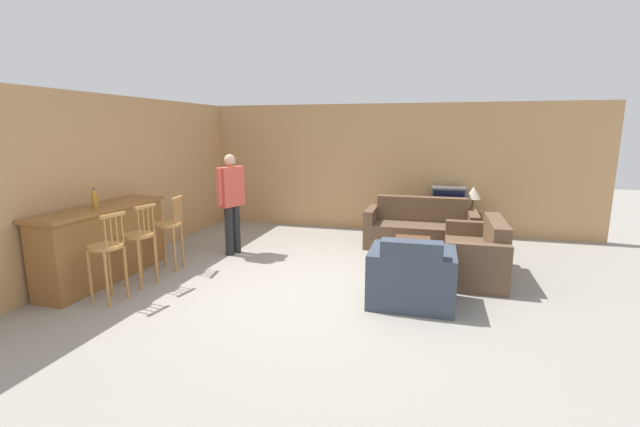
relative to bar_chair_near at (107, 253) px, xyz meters
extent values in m
plane|color=gray|center=(2.28, 1.03, -0.61)|extent=(24.00, 24.00, 0.00)
cube|color=tan|center=(2.28, 4.72, 0.69)|extent=(9.40, 0.08, 2.60)
cube|color=tan|center=(-0.95, 2.38, 0.69)|extent=(0.08, 8.69, 2.60)
cube|color=brown|center=(-0.61, 0.63, -0.11)|extent=(0.47, 2.02, 1.00)
cube|color=brown|center=(-0.61, 0.63, 0.42)|extent=(0.55, 2.08, 0.05)
cylinder|color=#B77F42|center=(-0.01, 0.00, 0.09)|extent=(0.46, 0.46, 0.04)
cylinder|color=#B77F42|center=(-0.13, 0.16, -0.27)|extent=(0.04, 0.04, 0.67)
cylinder|color=#B77F42|center=(-0.18, -0.12, -0.27)|extent=(0.04, 0.04, 0.67)
cylinder|color=#B77F42|center=(0.15, 0.12, -0.27)|extent=(0.04, 0.04, 0.67)
cylinder|color=#B77F42|center=(0.10, -0.16, -0.27)|extent=(0.04, 0.04, 0.67)
cylinder|color=#B77F42|center=(0.17, 0.10, 0.29)|extent=(0.02, 0.02, 0.36)
cylinder|color=#B77F42|center=(0.16, 0.02, 0.29)|extent=(0.02, 0.02, 0.36)
cylinder|color=#B77F42|center=(0.15, -0.06, 0.29)|extent=(0.02, 0.02, 0.36)
cylinder|color=#B77F42|center=(0.14, -0.14, 0.29)|extent=(0.02, 0.02, 0.36)
cube|color=#B77F42|center=(0.15, -0.02, 0.49)|extent=(0.09, 0.34, 0.04)
cylinder|color=#B77F42|center=(-0.01, 0.59, 0.09)|extent=(0.46, 0.46, 0.04)
cylinder|color=#B77F42|center=(-0.13, 0.76, -0.27)|extent=(0.04, 0.04, 0.67)
cylinder|color=#B77F42|center=(-0.18, 0.48, -0.27)|extent=(0.04, 0.04, 0.67)
cylinder|color=#B77F42|center=(0.15, 0.71, -0.27)|extent=(0.04, 0.04, 0.67)
cylinder|color=#B77F42|center=(0.10, 0.43, -0.27)|extent=(0.04, 0.04, 0.67)
cylinder|color=#B77F42|center=(0.17, 0.68, 0.29)|extent=(0.02, 0.02, 0.36)
cylinder|color=#B77F42|center=(0.16, 0.61, 0.29)|extent=(0.02, 0.02, 0.36)
cylinder|color=#B77F42|center=(0.15, 0.53, 0.29)|extent=(0.02, 0.02, 0.36)
cylinder|color=#B77F42|center=(0.13, 0.45, 0.29)|extent=(0.02, 0.02, 0.36)
cube|color=#B77F42|center=(0.15, 0.57, 0.49)|extent=(0.09, 0.34, 0.04)
cylinder|color=#B77F42|center=(-0.01, 1.27, 0.09)|extent=(0.47, 0.47, 0.04)
cylinder|color=#B77F42|center=(-0.18, 1.38, -0.27)|extent=(0.04, 0.04, 0.67)
cylinder|color=#B77F42|center=(-0.13, 1.10, -0.27)|extent=(0.04, 0.04, 0.67)
cylinder|color=#B77F42|center=(0.10, 1.43, -0.27)|extent=(0.04, 0.04, 0.67)
cylinder|color=#B77F42|center=(0.15, 1.16, -0.27)|extent=(0.04, 0.04, 0.67)
cylinder|color=#B77F42|center=(0.13, 1.42, 0.29)|extent=(0.02, 0.02, 0.36)
cylinder|color=#B77F42|center=(0.15, 1.34, 0.29)|extent=(0.02, 0.02, 0.36)
cylinder|color=#B77F42|center=(0.16, 1.26, 0.29)|extent=(0.02, 0.02, 0.36)
cylinder|color=#B77F42|center=(0.18, 1.18, 0.29)|extent=(0.02, 0.02, 0.36)
cube|color=#B77F42|center=(0.15, 1.30, 0.49)|extent=(0.10, 0.34, 0.04)
cube|color=brown|center=(3.60, 3.47, -0.39)|extent=(1.60, 0.84, 0.44)
cube|color=brown|center=(3.60, 3.78, 0.05)|extent=(1.60, 0.22, 0.44)
cube|color=brown|center=(2.72, 3.47, -0.27)|extent=(0.16, 0.84, 0.68)
cube|color=brown|center=(4.48, 3.47, -0.27)|extent=(0.16, 0.84, 0.68)
cube|color=#384251|center=(3.59, 0.89, -0.39)|extent=(0.69, 0.80, 0.44)
cube|color=#384251|center=(3.59, 0.60, 0.04)|extent=(0.69, 0.22, 0.42)
cube|color=#384251|center=(4.02, 0.89, -0.27)|extent=(0.16, 0.80, 0.67)
cube|color=#384251|center=(3.17, 0.89, -0.27)|extent=(0.16, 0.80, 0.67)
cube|color=brown|center=(4.40, 2.13, -0.39)|extent=(0.78, 1.23, 0.44)
cube|color=brown|center=(4.68, 2.13, 0.03)|extent=(0.22, 1.23, 0.40)
cube|color=brown|center=(4.40, 2.83, -0.28)|extent=(0.78, 0.16, 0.66)
cube|color=brown|center=(4.40, 1.44, -0.28)|extent=(0.78, 0.16, 0.66)
cube|color=brown|center=(3.52, 2.21, -0.22)|extent=(0.54, 1.08, 0.04)
cube|color=brown|center=(3.29, 1.71, -0.42)|extent=(0.06, 0.06, 0.37)
cube|color=brown|center=(3.75, 1.71, -0.42)|extent=(0.06, 0.06, 0.37)
cube|color=brown|center=(3.29, 2.71, -0.42)|extent=(0.06, 0.06, 0.37)
cube|color=brown|center=(3.75, 2.71, -0.42)|extent=(0.06, 0.06, 0.37)
cube|color=#513823|center=(4.08, 4.34, -0.36)|extent=(1.23, 0.47, 0.50)
cube|color=#4C4C4C|center=(4.08, 4.34, 0.14)|extent=(0.63, 0.44, 0.50)
cube|color=black|center=(4.08, 4.12, 0.14)|extent=(0.56, 0.01, 0.43)
cylinder|color=#B27A23|center=(-0.55, 0.48, 0.53)|extent=(0.08, 0.08, 0.18)
cone|color=#B27A23|center=(-0.55, 0.48, 0.67)|extent=(0.07, 0.07, 0.08)
cylinder|color=black|center=(-0.55, 0.48, 0.71)|extent=(0.03, 0.03, 0.02)
cube|color=maroon|center=(3.50, 1.98, -0.19)|extent=(0.21, 0.20, 0.03)
cylinder|color=brown|center=(4.53, 4.34, -0.09)|extent=(0.16, 0.16, 0.02)
cylinder|color=brown|center=(4.53, 4.34, 0.05)|extent=(0.03, 0.03, 0.26)
cone|color=beige|center=(4.53, 4.34, 0.30)|extent=(0.29, 0.29, 0.24)
cylinder|color=black|center=(0.57, 2.34, -0.19)|extent=(0.14, 0.14, 0.83)
cylinder|color=black|center=(0.52, 2.19, -0.19)|extent=(0.14, 0.14, 0.83)
cube|color=#CC4C3D|center=(0.54, 2.26, 0.55)|extent=(0.32, 0.50, 0.65)
cylinder|color=#CC4C3D|center=(0.62, 2.50, 0.57)|extent=(0.09, 0.09, 0.60)
cylinder|color=#CC4C3D|center=(0.46, 2.02, 0.57)|extent=(0.09, 0.09, 0.60)
sphere|color=tan|center=(0.54, 2.26, 0.99)|extent=(0.19, 0.19, 0.19)
camera|label=1|loc=(3.80, -4.16, 1.48)|focal=24.00mm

